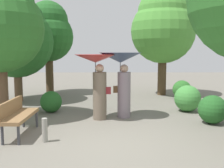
{
  "coord_description": "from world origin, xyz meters",
  "views": [
    {
      "loc": [
        -0.04,
        -5.53,
        1.93
      ],
      "look_at": [
        0.0,
        2.5,
        0.97
      ],
      "focal_mm": 42.48,
      "sensor_mm": 36.0,
      "label": 1
    }
  ],
  "objects_px": {
    "person_left": "(97,73)",
    "tree_near_left": "(16,36)",
    "person_right": "(121,69)",
    "path_marker_post": "(45,130)",
    "park_bench": "(17,114)",
    "tree_far_back": "(48,32)",
    "tree_near_right": "(163,26)"
  },
  "relations": [
    {
      "from": "person_left",
      "to": "tree_near_left",
      "type": "bearing_deg",
      "value": 57.22
    },
    {
      "from": "tree_near_right",
      "to": "path_marker_post",
      "type": "relative_size",
      "value": 9.1
    },
    {
      "from": "person_right",
      "to": "tree_near_left",
      "type": "distance_m",
      "value": 4.88
    },
    {
      "from": "person_left",
      "to": "person_right",
      "type": "bearing_deg",
      "value": -62.82
    },
    {
      "from": "park_bench",
      "to": "person_right",
      "type": "bearing_deg",
      "value": -54.97
    },
    {
      "from": "person_left",
      "to": "tree_near_right",
      "type": "distance_m",
      "value": 5.49
    },
    {
      "from": "person_right",
      "to": "park_bench",
      "type": "xyz_separation_m",
      "value": [
        -2.5,
        -1.74,
        -0.93
      ]
    },
    {
      "from": "person_right",
      "to": "path_marker_post",
      "type": "xyz_separation_m",
      "value": [
        -1.75,
        -2.22,
        -1.18
      ]
    },
    {
      "from": "person_right",
      "to": "path_marker_post",
      "type": "distance_m",
      "value": 3.06
    },
    {
      "from": "person_left",
      "to": "park_bench",
      "type": "height_order",
      "value": "person_left"
    },
    {
      "from": "path_marker_post",
      "to": "person_right",
      "type": "bearing_deg",
      "value": 51.78
    },
    {
      "from": "person_left",
      "to": "path_marker_post",
      "type": "height_order",
      "value": "person_left"
    },
    {
      "from": "person_left",
      "to": "park_bench",
      "type": "bearing_deg",
      "value": 138.2
    },
    {
      "from": "park_bench",
      "to": "tree_far_back",
      "type": "bearing_deg",
      "value": 6.36
    },
    {
      "from": "person_left",
      "to": "path_marker_post",
      "type": "distance_m",
      "value": 2.48
    },
    {
      "from": "park_bench",
      "to": "tree_near_left",
      "type": "distance_m",
      "value": 5.03
    },
    {
      "from": "person_right",
      "to": "path_marker_post",
      "type": "bearing_deg",
      "value": 150.15
    },
    {
      "from": "path_marker_post",
      "to": "tree_far_back",
      "type": "bearing_deg",
      "value": 101.91
    },
    {
      "from": "person_left",
      "to": "path_marker_post",
      "type": "xyz_separation_m",
      "value": [
        -1.04,
        -1.98,
        -1.08
      ]
    },
    {
      "from": "park_bench",
      "to": "tree_near_left",
      "type": "height_order",
      "value": "tree_near_left"
    },
    {
      "from": "person_left",
      "to": "tree_near_left",
      "type": "relative_size",
      "value": 0.46
    },
    {
      "from": "park_bench",
      "to": "tree_near_right",
      "type": "height_order",
      "value": "tree_near_right"
    },
    {
      "from": "person_right",
      "to": "tree_far_back",
      "type": "bearing_deg",
      "value": 43.16
    },
    {
      "from": "person_left",
      "to": "tree_near_right",
      "type": "xyz_separation_m",
      "value": [
        2.72,
        4.43,
        1.76
      ]
    },
    {
      "from": "person_right",
      "to": "park_bench",
      "type": "height_order",
      "value": "person_right"
    },
    {
      "from": "person_left",
      "to": "tree_far_back",
      "type": "bearing_deg",
      "value": 35.59
    },
    {
      "from": "tree_near_right",
      "to": "path_marker_post",
      "type": "height_order",
      "value": "tree_near_right"
    },
    {
      "from": "tree_near_right",
      "to": "tree_far_back",
      "type": "relative_size",
      "value": 1.12
    },
    {
      "from": "park_bench",
      "to": "path_marker_post",
      "type": "height_order",
      "value": "park_bench"
    },
    {
      "from": "person_right",
      "to": "path_marker_post",
      "type": "height_order",
      "value": "person_right"
    },
    {
      "from": "person_right",
      "to": "tree_near_left",
      "type": "bearing_deg",
      "value": 64.99
    },
    {
      "from": "person_right",
      "to": "tree_far_back",
      "type": "relative_size",
      "value": 0.45
    }
  ]
}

